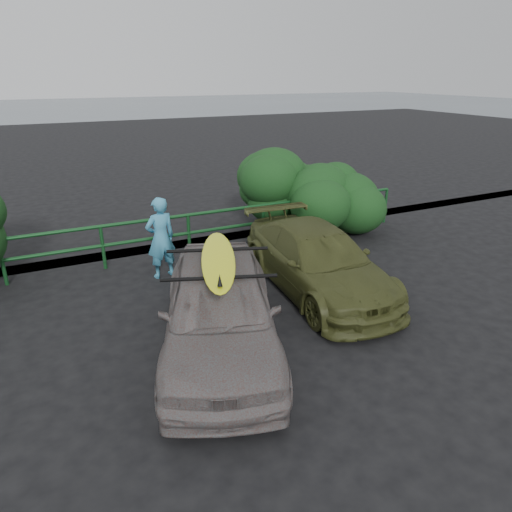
{
  "coord_description": "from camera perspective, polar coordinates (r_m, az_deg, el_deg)",
  "views": [
    {
      "loc": [
        -2.01,
        -5.05,
        4.14
      ],
      "look_at": [
        1.22,
        1.71,
        1.11
      ],
      "focal_mm": 32.0,
      "sensor_mm": 36.0,
      "label": 1
    }
  ],
  "objects": [
    {
      "name": "ground",
      "position": [
        6.83,
        -3.17,
        -15.36
      ],
      "size": [
        80.0,
        80.0,
        0.0
      ],
      "primitive_type": "plane",
      "color": "black"
    },
    {
      "name": "surfboard",
      "position": [
        6.77,
        -4.75,
        -0.36
      ],
      "size": [
        1.28,
        2.42,
        0.07
      ],
      "primitive_type": "ellipsoid",
      "rotation": [
        0.0,
        0.0,
        -0.35
      ],
      "color": "yellow",
      "rests_on": "roof_rack"
    },
    {
      "name": "man",
      "position": [
        9.86,
        -11.83,
        2.22
      ],
      "size": [
        0.71,
        0.54,
        1.77
      ],
      "primitive_type": "imported",
      "rotation": [
        0.0,
        0.0,
        3.33
      ],
      "color": "#409BC2",
      "rests_on": "ground"
    },
    {
      "name": "guardrail",
      "position": [
        10.87,
        -13.41,
        1.91
      ],
      "size": [
        14.0,
        0.08,
        1.04
      ],
      "primitive_type": null,
      "color": "#14471E",
      "rests_on": "ground"
    },
    {
      "name": "sedan",
      "position": [
        7.13,
        -4.54,
        -6.55
      ],
      "size": [
        3.12,
        4.69,
        1.48
      ],
      "primitive_type": "imported",
      "rotation": [
        0.0,
        0.0,
        -0.35
      ],
      "color": "slate",
      "rests_on": "ground"
    },
    {
      "name": "olive_vehicle",
      "position": [
        9.22,
        7.69,
        -0.56
      ],
      "size": [
        2.07,
        4.5,
        1.28
      ],
      "primitive_type": "imported",
      "rotation": [
        0.0,
        0.0,
        -0.06
      ],
      "color": "#444820",
      "rests_on": "ground"
    },
    {
      "name": "roof_rack",
      "position": [
        6.79,
        -4.73,
        -0.85
      ],
      "size": [
        1.9,
        1.61,
        0.05
      ],
      "primitive_type": null,
      "rotation": [
        0.0,
        0.0,
        -0.35
      ],
      "color": "black",
      "rests_on": "sedan"
    },
    {
      "name": "shrub_right",
      "position": [
        13.04,
        7.92,
        7.95
      ],
      "size": [
        3.2,
        2.4,
        2.05
      ],
      "primitive_type": null,
      "color": "#173F18",
      "rests_on": "ground"
    },
    {
      "name": "ocean",
      "position": [
        65.21,
        -24.78,
        16.44
      ],
      "size": [
        200.0,
        200.0,
        0.0
      ],
      "primitive_type": "plane",
      "color": "#535E66",
      "rests_on": "ground"
    }
  ]
}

